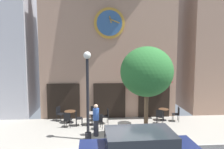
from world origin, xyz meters
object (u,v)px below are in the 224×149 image
at_px(cafe_chair_near_tree, 160,116).
at_px(cafe_chair_facing_street, 59,113).
at_px(cafe_chair_left_end, 68,119).
at_px(cafe_chair_curbside, 99,120).
at_px(cafe_table_leftmost, 70,114).
at_px(cafe_chair_by_entrance, 78,117).
at_px(cafe_table_rightmost, 164,113).
at_px(cafe_chair_near_lamp, 106,115).
at_px(pedestrian_blue, 96,120).
at_px(cafe_table_center_right, 124,127).
at_px(cafe_chair_corner, 94,112).
at_px(cafe_table_near_door, 92,117).
at_px(cafe_chair_right_end, 177,113).
at_px(street_tree, 147,72).
at_px(street_lamp, 88,96).

relative_size(cafe_chair_near_tree, cafe_chair_facing_street, 1.00).
height_order(cafe_chair_left_end, cafe_chair_curbside, same).
height_order(cafe_table_leftmost, cafe_chair_by_entrance, cafe_chair_by_entrance).
relative_size(cafe_table_rightmost, cafe_chair_near_lamp, 0.82).
bearing_deg(pedestrian_blue, cafe_chair_by_entrance, 123.89).
relative_size(cafe_table_leftmost, cafe_chair_left_end, 0.80).
distance_m(cafe_table_center_right, cafe_chair_corner, 3.18).
relative_size(cafe_table_near_door, cafe_table_center_right, 1.04).
distance_m(cafe_table_rightmost, cafe_chair_corner, 4.42).
bearing_deg(cafe_chair_right_end, street_tree, -132.50).
bearing_deg(street_lamp, street_tree, -8.93).
distance_m(cafe_table_leftmost, cafe_chair_curbside, 2.16).
bearing_deg(pedestrian_blue, street_lamp, -130.49).
xyz_separation_m(cafe_table_rightmost, cafe_chair_corner, (-4.40, 0.33, 0.04)).
relative_size(cafe_table_near_door, cafe_chair_near_lamp, 0.83).
bearing_deg(cafe_table_rightmost, cafe_chair_curbside, -162.29).
relative_size(street_lamp, cafe_chair_near_tree, 4.84).
bearing_deg(pedestrian_blue, cafe_table_leftmost, 125.61).
xyz_separation_m(cafe_table_center_right, cafe_table_rightmost, (2.80, 2.42, -0.02)).
distance_m(cafe_table_center_right, cafe_chair_facing_street, 4.68).
height_order(street_lamp, cafe_table_rightmost, street_lamp).
distance_m(cafe_table_rightmost, cafe_chair_near_tree, 0.83).
relative_size(street_lamp, cafe_table_near_door, 5.86).
bearing_deg(street_tree, cafe_chair_corner, 126.50).
height_order(cafe_table_near_door, pedestrian_blue, pedestrian_blue).
bearing_deg(cafe_table_near_door, pedestrian_blue, -82.08).
bearing_deg(cafe_table_rightmost, cafe_chair_near_lamp, -174.28).
height_order(cafe_table_leftmost, cafe_chair_near_lamp, cafe_chair_near_lamp).
distance_m(cafe_table_leftmost, cafe_chair_facing_street, 0.83).
relative_size(cafe_chair_left_end, cafe_chair_by_entrance, 1.00).
xyz_separation_m(cafe_table_center_right, cafe_chair_facing_street, (-3.75, 2.81, 0.02)).
height_order(cafe_chair_by_entrance, pedestrian_blue, pedestrian_blue).
distance_m(cafe_chair_left_end, cafe_chair_by_entrance, 0.61).
bearing_deg(cafe_table_rightmost, street_tree, -120.81).
relative_size(cafe_table_rightmost, cafe_chair_near_tree, 0.82).
relative_size(cafe_table_rightmost, cafe_chair_curbside, 0.82).
relative_size(cafe_chair_left_end, cafe_chair_near_lamp, 1.00).
height_order(cafe_chair_corner, cafe_chair_curbside, same).
height_order(cafe_chair_right_end, pedestrian_blue, pedestrian_blue).
height_order(street_lamp, cafe_chair_near_tree, street_lamp).
distance_m(cafe_table_rightmost, cafe_chair_near_lamp, 3.67).
xyz_separation_m(cafe_chair_right_end, cafe_chair_near_lamp, (-4.43, -0.13, 0.00)).
relative_size(cafe_table_center_right, cafe_chair_near_tree, 0.79).
relative_size(cafe_table_center_right, cafe_table_rightmost, 0.97).
xyz_separation_m(cafe_chair_by_entrance, pedestrian_blue, (1.07, -1.60, 0.33)).
bearing_deg(cafe_chair_facing_street, cafe_chair_near_tree, -10.12).
bearing_deg(cafe_chair_near_tree, pedestrian_blue, -158.18).
height_order(cafe_table_leftmost, cafe_chair_near_tree, cafe_chair_near_tree).
height_order(cafe_chair_near_lamp, cafe_chair_near_tree, same).
height_order(cafe_table_leftmost, pedestrian_blue, pedestrian_blue).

